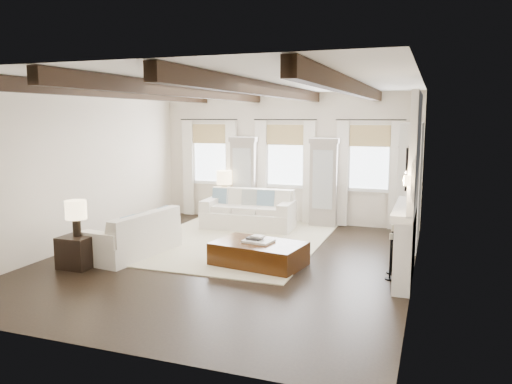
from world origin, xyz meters
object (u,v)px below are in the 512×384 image
(ottoman, at_px, (259,254))
(side_table_front, at_px, (78,251))
(sofa_back, at_px, (249,213))
(sofa_left, at_px, (136,238))
(side_table_back, at_px, (225,209))

(ottoman, distance_m, side_table_front, 3.18)
(sofa_back, height_order, side_table_front, sofa_back)
(sofa_left, height_order, ottoman, sofa_left)
(ottoman, height_order, side_table_front, side_table_front)
(sofa_back, bearing_deg, side_table_front, -113.92)
(side_table_back, bearing_deg, sofa_back, -28.15)
(sofa_left, xyz_separation_m, ottoman, (2.43, 0.18, -0.13))
(ottoman, xyz_separation_m, side_table_front, (-2.95, -1.18, 0.07))
(sofa_left, bearing_deg, sofa_back, 67.42)
(sofa_back, distance_m, side_table_back, 0.94)
(sofa_left, xyz_separation_m, side_table_front, (-0.52, -1.00, -0.06))
(side_table_front, bearing_deg, sofa_left, 62.31)
(sofa_left, distance_m, ottoman, 2.44)
(sofa_left, distance_m, side_table_front, 1.13)
(ottoman, distance_m, side_table_back, 3.78)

